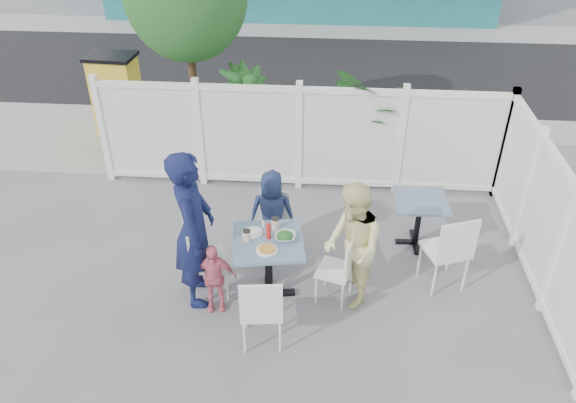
# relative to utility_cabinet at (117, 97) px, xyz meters

# --- Properties ---
(ground) EXTENTS (80.00, 80.00, 0.00)m
(ground) POSITION_rel_utility_cabinet_xyz_m (3.15, -4.00, -0.68)
(ground) COLOR slate
(near_sidewalk) EXTENTS (24.00, 2.60, 0.01)m
(near_sidewalk) POSITION_rel_utility_cabinet_xyz_m (3.15, -0.20, -0.68)
(near_sidewalk) COLOR gray
(near_sidewalk) RESTS_ON ground
(street) EXTENTS (24.00, 5.00, 0.01)m
(street) POSITION_rel_utility_cabinet_xyz_m (3.15, 3.50, -0.68)
(street) COLOR black
(street) RESTS_ON ground
(far_sidewalk) EXTENTS (24.00, 1.60, 0.01)m
(far_sidewalk) POSITION_rel_utility_cabinet_xyz_m (3.15, 6.60, -0.68)
(far_sidewalk) COLOR gray
(far_sidewalk) RESTS_ON ground
(fence_back) EXTENTS (5.86, 0.08, 1.60)m
(fence_back) POSITION_rel_utility_cabinet_xyz_m (3.25, -1.60, 0.10)
(fence_back) COLOR white
(fence_back) RESTS_ON ground
(fence_right) EXTENTS (0.08, 3.66, 1.60)m
(fence_right) POSITION_rel_utility_cabinet_xyz_m (6.15, -3.40, 0.10)
(fence_right) COLOR white
(fence_right) RESTS_ON ground
(utility_cabinet) EXTENTS (0.76, 0.57, 1.36)m
(utility_cabinet) POSITION_rel_utility_cabinet_xyz_m (0.00, 0.00, 0.00)
(utility_cabinet) COLOR gold
(utility_cabinet) RESTS_ON ground
(potted_shrub_a) EXTENTS (1.26, 1.26, 1.60)m
(potted_shrub_a) POSITION_rel_utility_cabinet_xyz_m (2.37, -0.90, 0.12)
(potted_shrub_a) COLOR #195221
(potted_shrub_a) RESTS_ON ground
(potted_shrub_b) EXTENTS (1.84, 1.93, 1.69)m
(potted_shrub_b) POSITION_rel_utility_cabinet_xyz_m (4.38, -1.00, 0.16)
(potted_shrub_b) COLOR #195221
(potted_shrub_b) RESTS_ON ground
(main_table) EXTENTS (0.87, 0.87, 0.80)m
(main_table) POSITION_rel_utility_cabinet_xyz_m (3.07, -4.02, -0.06)
(main_table) COLOR #40647F
(main_table) RESTS_ON ground
(spare_table) EXTENTS (0.67, 0.67, 0.68)m
(spare_table) POSITION_rel_utility_cabinet_xyz_m (4.87, -2.89, -0.15)
(spare_table) COLOR #40647F
(spare_table) RESTS_ON ground
(chair_left) EXTENTS (0.54, 0.55, 0.96)m
(chair_left) POSITION_rel_utility_cabinet_xyz_m (2.30, -4.04, -0.12)
(chair_left) COLOR white
(chair_left) RESTS_ON ground
(chair_right) EXTENTS (0.47, 0.47, 0.84)m
(chair_right) POSITION_rel_utility_cabinet_xyz_m (3.88, -4.02, -0.19)
(chair_right) COLOR white
(chair_right) RESTS_ON ground
(chair_back) EXTENTS (0.44, 0.43, 0.84)m
(chair_back) POSITION_rel_utility_cabinet_xyz_m (3.03, -3.16, -0.19)
(chair_back) COLOR white
(chair_back) RESTS_ON ground
(chair_near) EXTENTS (0.47, 0.45, 0.93)m
(chair_near) POSITION_rel_utility_cabinet_xyz_m (3.09, -4.79, -0.14)
(chair_near) COLOR white
(chair_near) RESTS_ON ground
(chair_spare) EXTENTS (0.58, 0.57, 1.02)m
(chair_spare) POSITION_rel_utility_cabinet_xyz_m (5.10, -3.73, -0.09)
(chair_spare) COLOR white
(chair_spare) RESTS_ON ground
(man) EXTENTS (0.52, 0.73, 1.87)m
(man) POSITION_rel_utility_cabinet_xyz_m (2.28, -4.08, 0.26)
(man) COLOR #111740
(man) RESTS_ON ground
(woman) EXTENTS (0.74, 0.85, 1.50)m
(woman) POSITION_rel_utility_cabinet_xyz_m (3.99, -4.00, 0.07)
(woman) COLOR #E8E056
(woman) RESTS_ON ground
(boy) EXTENTS (0.57, 0.37, 1.15)m
(boy) POSITION_rel_utility_cabinet_xyz_m (3.03, -3.18, -0.11)
(boy) COLOR #1B274B
(boy) RESTS_ON ground
(toddler) EXTENTS (0.53, 0.28, 0.87)m
(toddler) POSITION_rel_utility_cabinet_xyz_m (2.49, -4.27, -0.25)
(toddler) COLOR #E27087
(toddler) RESTS_ON ground
(plate_main) EXTENTS (0.23, 0.23, 0.01)m
(plate_main) POSITION_rel_utility_cabinet_xyz_m (3.08, -4.21, 0.13)
(plate_main) COLOR white
(plate_main) RESTS_ON main_table
(plate_side) EXTENTS (0.23, 0.23, 0.02)m
(plate_side) POSITION_rel_utility_cabinet_xyz_m (2.89, -3.91, 0.13)
(plate_side) COLOR white
(plate_side) RESTS_ON main_table
(salad_bowl) EXTENTS (0.23, 0.23, 0.06)m
(salad_bowl) POSITION_rel_utility_cabinet_xyz_m (3.26, -3.99, 0.15)
(salad_bowl) COLOR white
(salad_bowl) RESTS_ON main_table
(coffee_cup_a) EXTENTS (0.08, 0.08, 0.12)m
(coffee_cup_a) POSITION_rel_utility_cabinet_xyz_m (2.85, -4.05, 0.18)
(coffee_cup_a) COLOR beige
(coffee_cup_a) RESTS_ON main_table
(coffee_cup_b) EXTENTS (0.08, 0.08, 0.13)m
(coffee_cup_b) POSITION_rel_utility_cabinet_xyz_m (3.13, -3.80, 0.18)
(coffee_cup_b) COLOR beige
(coffee_cup_b) RESTS_ON main_table
(ketchup_bottle) EXTENTS (0.05, 0.05, 0.17)m
(ketchup_bottle) POSITION_rel_utility_cabinet_xyz_m (3.08, -3.98, 0.21)
(ketchup_bottle) COLOR red
(ketchup_bottle) RESTS_ON main_table
(salt_shaker) EXTENTS (0.03, 0.03, 0.07)m
(salt_shaker) POSITION_rel_utility_cabinet_xyz_m (3.00, -3.79, 0.16)
(salt_shaker) COLOR white
(salt_shaker) RESTS_ON main_table
(pepper_shaker) EXTENTS (0.03, 0.03, 0.07)m
(pepper_shaker) POSITION_rel_utility_cabinet_xyz_m (3.00, -3.78, 0.15)
(pepper_shaker) COLOR black
(pepper_shaker) RESTS_ON main_table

